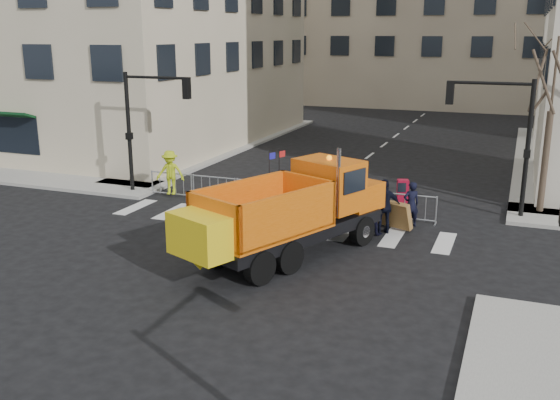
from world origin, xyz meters
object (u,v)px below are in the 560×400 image
at_px(cop_a, 411,204).
at_px(newspaper_box, 402,193).
at_px(cop_c, 385,206).
at_px(cop_b, 372,211).
at_px(plow_truck, 288,210).
at_px(worker, 170,172).

distance_m(cop_a, newspaper_box, 2.32).
bearing_deg(cop_c, cop_a, -149.70).
bearing_deg(cop_b, cop_c, -140.21).
bearing_deg(newspaper_box, cop_a, -90.35).
bearing_deg(newspaper_box, cop_c, -109.08).
height_order(plow_truck, worker, plow_truck).
bearing_deg(worker, cop_a, -14.70).
bearing_deg(cop_a, cop_b, 16.31).
bearing_deg(newspaper_box, worker, 171.65).
bearing_deg(cop_c, cop_b, 2.97).
bearing_deg(cop_a, newspaper_box, -105.72).
bearing_deg(plow_truck, cop_a, -10.11).
bearing_deg(worker, cop_c, -21.56).
height_order(cop_c, worker, worker).
relative_size(cop_b, newspaper_box, 1.57).
bearing_deg(worker, newspaper_box, -2.18).
height_order(cop_a, cop_c, cop_c).
xyz_separation_m(cop_b, newspaper_box, (0.43, 3.59, -0.16)).
xyz_separation_m(worker, newspaper_box, (9.86, 1.77, -0.42)).
height_order(cop_c, newspaper_box, cop_c).
distance_m(cop_c, worker, 9.96).
height_order(plow_truck, cop_c, plow_truck).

